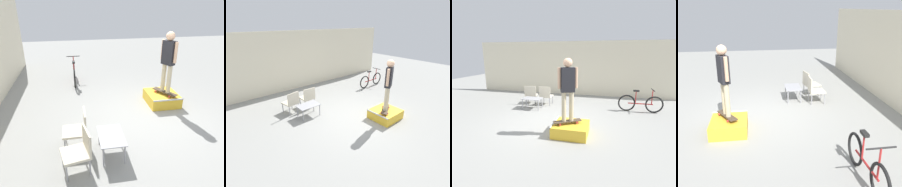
% 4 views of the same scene
% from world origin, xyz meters
% --- Properties ---
extents(ground_plane, '(24.00, 24.00, 0.00)m').
position_xyz_m(ground_plane, '(0.00, 0.00, 0.00)').
color(ground_plane, gray).
extents(house_wall_back, '(12.00, 0.06, 3.00)m').
position_xyz_m(house_wall_back, '(0.00, 4.32, 1.50)').
color(house_wall_back, beige).
rests_on(house_wall_back, ground_plane).
extents(skate_ramp_box, '(1.04, 0.93, 0.37)m').
position_xyz_m(skate_ramp_box, '(0.80, -0.76, 0.17)').
color(skate_ramp_box, gold).
rests_on(skate_ramp_box, ground_plane).
extents(skateboard_on_ramp, '(0.81, 0.59, 0.07)m').
position_xyz_m(skateboard_on_ramp, '(0.71, -0.80, 0.42)').
color(skateboard_on_ramp, '#473828').
rests_on(skateboard_on_ramp, skate_ramp_box).
extents(person_skater, '(0.52, 0.34, 1.81)m').
position_xyz_m(person_skater, '(0.71, -0.80, 1.51)').
color(person_skater, '#C6B793').
rests_on(person_skater, skateboard_on_ramp).
extents(coffee_table, '(0.83, 0.53, 0.47)m').
position_xyz_m(coffee_table, '(-1.33, 1.24, 0.41)').
color(coffee_table, '#9E9EA3').
rests_on(coffee_table, ground_plane).
extents(patio_chair_left, '(0.62, 0.62, 0.88)m').
position_xyz_m(patio_chair_left, '(-1.69, 1.91, 0.49)').
color(patio_chair_left, '#99999E').
rests_on(patio_chair_left, ground_plane).
extents(patio_chair_right, '(0.52, 0.52, 0.88)m').
position_xyz_m(patio_chair_right, '(-0.95, 1.91, 0.49)').
color(patio_chair_right, '#99999E').
rests_on(patio_chair_right, ground_plane).
extents(bicycle, '(1.74, 0.52, 0.96)m').
position_xyz_m(bicycle, '(3.13, 1.93, 0.37)').
color(bicycle, black).
rests_on(bicycle, ground_plane).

